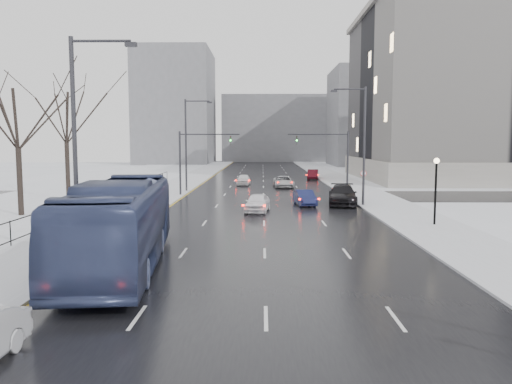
{
  "coord_description": "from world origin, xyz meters",
  "views": [
    {
      "loc": [
        -0.11,
        -1.95,
        5.48
      ],
      "look_at": [
        -0.5,
        27.45,
        2.5
      ],
      "focal_mm": 35.0,
      "sensor_mm": 36.0,
      "label": 1
    }
  ],
  "objects_px": {
    "bus": "(121,224)",
    "sedan_right_far": "(343,195)",
    "streetlight_l_near": "(80,138)",
    "mast_signal_left": "(191,155)",
    "tree_park_d": "(22,217)",
    "sedan_center_far": "(244,180)",
    "mast_signal_right": "(337,155)",
    "tree_park_e": "(69,201)",
    "streetlight_l_far": "(188,140)",
    "sedan_right_distant": "(313,174)",
    "streetlight_r_mid": "(362,140)",
    "no_uturn_sign": "(363,176)",
    "sedan_right_cross": "(283,182)",
    "sedan_right_near": "(305,198)",
    "sedan_center_near": "(257,203)",
    "lamppost_r_mid": "(436,181)"
  },
  "relations": [
    {
      "from": "lamppost_r_mid",
      "to": "tree_park_e",
      "type": "bearing_deg",
      "value": 154.38
    },
    {
      "from": "sedan_right_cross",
      "to": "sedan_right_near",
      "type": "bearing_deg",
      "value": -88.94
    },
    {
      "from": "no_uturn_sign",
      "to": "sedan_center_far",
      "type": "height_order",
      "value": "no_uturn_sign"
    },
    {
      "from": "no_uturn_sign",
      "to": "sedan_right_near",
      "type": "distance_m",
      "value": 6.9
    },
    {
      "from": "tree_park_d",
      "to": "sedan_center_far",
      "type": "height_order",
      "value": "tree_park_d"
    },
    {
      "from": "mast_signal_right",
      "to": "tree_park_e",
      "type": "bearing_deg",
      "value": -171.1
    },
    {
      "from": "sedan_center_near",
      "to": "streetlight_r_mid",
      "type": "bearing_deg",
      "value": 29.39
    },
    {
      "from": "mast_signal_right",
      "to": "streetlight_r_mid",
      "type": "bearing_deg",
      "value": -84.0
    },
    {
      "from": "tree_park_e",
      "to": "sedan_right_cross",
      "type": "bearing_deg",
      "value": 32.82
    },
    {
      "from": "no_uturn_sign",
      "to": "sedan_right_distant",
      "type": "distance_m",
      "value": 26.48
    },
    {
      "from": "tree_park_d",
      "to": "sedan_center_far",
      "type": "distance_m",
      "value": 30.43
    },
    {
      "from": "lamppost_r_mid",
      "to": "sedan_right_distant",
      "type": "distance_m",
      "value": 40.6
    },
    {
      "from": "tree_park_d",
      "to": "sedan_center_near",
      "type": "distance_m",
      "value": 17.49
    },
    {
      "from": "streetlight_l_near",
      "to": "mast_signal_right",
      "type": "xyz_separation_m",
      "value": [
        15.49,
        28.0,
        -1.51
      ]
    },
    {
      "from": "streetlight_r_mid",
      "to": "sedan_center_far",
      "type": "relative_size",
      "value": 2.46
    },
    {
      "from": "no_uturn_sign",
      "to": "mast_signal_left",
      "type": "bearing_deg",
      "value": 166.4
    },
    {
      "from": "streetlight_r_mid",
      "to": "no_uturn_sign",
      "type": "xyz_separation_m",
      "value": [
        1.03,
        4.0,
        -3.32
      ]
    },
    {
      "from": "mast_signal_right",
      "to": "sedan_right_near",
      "type": "xyz_separation_m",
      "value": [
        -3.83,
        -7.55,
        -3.4
      ]
    },
    {
      "from": "bus",
      "to": "sedan_right_near",
      "type": "distance_m",
      "value": 23.27
    },
    {
      "from": "tree_park_e",
      "to": "bus",
      "type": "height_order",
      "value": "tree_park_e"
    },
    {
      "from": "streetlight_r_mid",
      "to": "streetlight_l_far",
      "type": "bearing_deg",
      "value": 143.7
    },
    {
      "from": "mast_signal_left",
      "to": "sedan_right_far",
      "type": "xyz_separation_m",
      "value": [
        14.15,
        -7.04,
        -3.22
      ]
    },
    {
      "from": "tree_park_e",
      "to": "sedan_center_near",
      "type": "bearing_deg",
      "value": -23.05
    },
    {
      "from": "mast_signal_right",
      "to": "sedan_right_distant",
      "type": "distance_m",
      "value": 22.61
    },
    {
      "from": "streetlight_r_mid",
      "to": "no_uturn_sign",
      "type": "relative_size",
      "value": 3.7
    },
    {
      "from": "tree_park_e",
      "to": "lamppost_r_mid",
      "type": "distance_m",
      "value": 32.52
    },
    {
      "from": "sedan_right_cross",
      "to": "tree_park_e",
      "type": "bearing_deg",
      "value": -149.9
    },
    {
      "from": "tree_park_e",
      "to": "streetlight_l_near",
      "type": "xyz_separation_m",
      "value": [
        10.03,
        -24.0,
        5.62
      ]
    },
    {
      "from": "streetlight_l_far",
      "to": "mast_signal_right",
      "type": "height_order",
      "value": "streetlight_l_far"
    },
    {
      "from": "streetlight_l_far",
      "to": "mast_signal_right",
      "type": "distance_m",
      "value": 16.07
    },
    {
      "from": "streetlight_l_far",
      "to": "sedan_center_far",
      "type": "xyz_separation_m",
      "value": [
        5.69,
        8.29,
        -4.89
      ]
    },
    {
      "from": "lamppost_r_mid",
      "to": "sedan_right_far",
      "type": "distance_m",
      "value": 11.91
    },
    {
      "from": "bus",
      "to": "sedan_center_far",
      "type": "relative_size",
      "value": 3.34
    },
    {
      "from": "no_uturn_sign",
      "to": "bus",
      "type": "relative_size",
      "value": 0.2
    },
    {
      "from": "bus",
      "to": "sedan_center_near",
      "type": "relative_size",
      "value": 3.22
    },
    {
      "from": "sedan_right_cross",
      "to": "sedan_center_far",
      "type": "height_order",
      "value": "sedan_center_far"
    },
    {
      "from": "streetlight_l_near",
      "to": "mast_signal_left",
      "type": "bearing_deg",
      "value": 88.28
    },
    {
      "from": "tree_park_d",
      "to": "sedan_center_near",
      "type": "height_order",
      "value": "tree_park_d"
    },
    {
      "from": "sedan_right_near",
      "to": "sedan_right_cross",
      "type": "height_order",
      "value": "sedan_right_cross"
    },
    {
      "from": "bus",
      "to": "sedan_right_near",
      "type": "bearing_deg",
      "value": 58.75
    },
    {
      "from": "bus",
      "to": "sedan_right_far",
      "type": "xyz_separation_m",
      "value": [
        13.09,
        21.59,
        -1.05
      ]
    },
    {
      "from": "mast_signal_right",
      "to": "sedan_center_near",
      "type": "xyz_separation_m",
      "value": [
        -7.83,
        -11.53,
        -3.35
      ]
    },
    {
      "from": "sedan_center_far",
      "to": "streetlight_l_near",
      "type": "bearing_deg",
      "value": -96.25
    },
    {
      "from": "streetlight_l_far",
      "to": "sedan_right_far",
      "type": "bearing_deg",
      "value": -36.39
    },
    {
      "from": "sedan_center_far",
      "to": "streetlight_l_far",
      "type": "bearing_deg",
      "value": -122.67
    },
    {
      "from": "streetlight_l_far",
      "to": "sedan_center_far",
      "type": "relative_size",
      "value": 2.46
    },
    {
      "from": "bus",
      "to": "sedan_center_near",
      "type": "xyz_separation_m",
      "value": [
        5.77,
        17.11,
        -1.17
      ]
    },
    {
      "from": "sedan_center_far",
      "to": "tree_park_e",
      "type": "bearing_deg",
      "value": -132.2
    },
    {
      "from": "streetlight_r_mid",
      "to": "streetlight_l_near",
      "type": "xyz_separation_m",
      "value": [
        -16.33,
        -20.0,
        0.0
      ]
    },
    {
      "from": "tree_park_e",
      "to": "sedan_right_cross",
      "type": "height_order",
      "value": "tree_park_e"
    }
  ]
}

